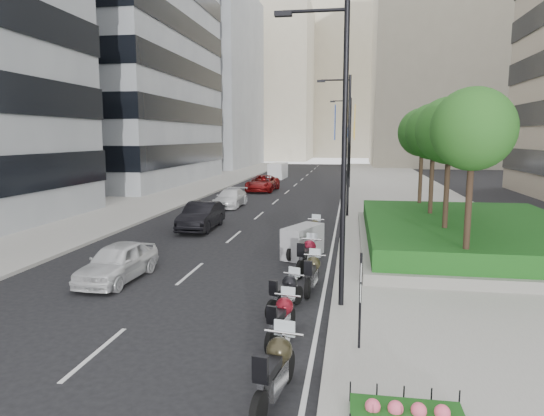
% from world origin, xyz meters
% --- Properties ---
extents(ground, '(160.00, 160.00, 0.00)m').
position_xyz_m(ground, '(0.00, 0.00, 0.00)').
color(ground, black).
rests_on(ground, ground).
extents(sidewalk_right, '(10.00, 100.00, 0.15)m').
position_xyz_m(sidewalk_right, '(9.00, 30.00, 0.07)').
color(sidewalk_right, '#9E9B93').
rests_on(sidewalk_right, ground).
extents(sidewalk_left, '(8.00, 100.00, 0.15)m').
position_xyz_m(sidewalk_left, '(-12.00, 30.00, 0.07)').
color(sidewalk_left, '#9E9B93').
rests_on(sidewalk_left, ground).
extents(lane_edge, '(0.12, 100.00, 0.01)m').
position_xyz_m(lane_edge, '(3.70, 30.00, 0.01)').
color(lane_edge, silver).
rests_on(lane_edge, ground).
extents(lane_centre, '(0.12, 100.00, 0.01)m').
position_xyz_m(lane_centre, '(-1.50, 30.00, 0.01)').
color(lane_centre, silver).
rests_on(lane_centre, ground).
extents(building_grey_far, '(22.00, 26.00, 30.00)m').
position_xyz_m(building_grey_far, '(-24.00, 70.00, 15.00)').
color(building_grey_far, gray).
rests_on(building_grey_far, ground).
extents(building_cream_right, '(28.00, 24.00, 36.00)m').
position_xyz_m(building_cream_right, '(22.00, 80.00, 18.00)').
color(building_cream_right, '#B7AD93').
rests_on(building_cream_right, ground).
extents(building_cream_left, '(26.00, 24.00, 34.00)m').
position_xyz_m(building_cream_left, '(-18.00, 100.00, 17.00)').
color(building_cream_left, '#B7AD93').
rests_on(building_cream_left, ground).
extents(building_cream_centre, '(30.00, 24.00, 38.00)m').
position_xyz_m(building_cream_centre, '(2.00, 120.00, 19.00)').
color(building_cream_centre, '#B7AD93').
rests_on(building_cream_centre, ground).
extents(planter, '(10.00, 14.00, 0.40)m').
position_xyz_m(planter, '(10.00, 10.00, 0.35)').
color(planter, gray).
rests_on(planter, sidewalk_right).
extents(hedge, '(9.40, 13.40, 0.80)m').
position_xyz_m(hedge, '(10.00, 10.00, 0.95)').
color(hedge, '#184B15').
rests_on(hedge, planter).
extents(tree_0, '(2.80, 2.80, 6.30)m').
position_xyz_m(tree_0, '(8.50, 4.00, 5.42)').
color(tree_0, '#332319').
rests_on(tree_0, planter).
extents(tree_1, '(2.80, 2.80, 6.30)m').
position_xyz_m(tree_1, '(8.50, 8.00, 5.42)').
color(tree_1, '#332319').
rests_on(tree_1, planter).
extents(tree_2, '(2.80, 2.80, 6.30)m').
position_xyz_m(tree_2, '(8.50, 12.00, 5.42)').
color(tree_2, '#332319').
rests_on(tree_2, planter).
extents(tree_3, '(2.80, 2.80, 6.30)m').
position_xyz_m(tree_3, '(8.50, 16.00, 5.42)').
color(tree_3, '#332319').
rests_on(tree_3, planter).
extents(lamp_post_0, '(2.34, 0.45, 9.00)m').
position_xyz_m(lamp_post_0, '(4.14, 1.00, 5.07)').
color(lamp_post_0, black).
rests_on(lamp_post_0, ground).
extents(lamp_post_1, '(2.34, 0.45, 9.00)m').
position_xyz_m(lamp_post_1, '(4.14, 18.00, 5.07)').
color(lamp_post_1, black).
rests_on(lamp_post_1, ground).
extents(lamp_post_2, '(2.34, 0.45, 9.00)m').
position_xyz_m(lamp_post_2, '(4.14, 36.00, 5.07)').
color(lamp_post_2, black).
rests_on(lamp_post_2, ground).
extents(parking_sign, '(0.06, 0.32, 2.50)m').
position_xyz_m(parking_sign, '(4.80, -2.00, 1.46)').
color(parking_sign, black).
rests_on(parking_sign, ground).
extents(motorcycle_0, '(0.82, 2.47, 1.23)m').
position_xyz_m(motorcycle_0, '(3.14, -4.45, 0.66)').
color(motorcycle_0, black).
rests_on(motorcycle_0, ground).
extents(motorcycle_1, '(0.72, 2.14, 1.07)m').
position_xyz_m(motorcycle_1, '(2.84, -1.53, 0.57)').
color(motorcycle_1, black).
rests_on(motorcycle_1, ground).
extents(motorcycle_2, '(0.98, 2.01, 1.06)m').
position_xyz_m(motorcycle_2, '(2.67, 0.55, 0.56)').
color(motorcycle_2, black).
rests_on(motorcycle_2, ground).
extents(motorcycle_3, '(0.76, 2.28, 1.13)m').
position_xyz_m(motorcycle_3, '(3.28, 2.69, 0.61)').
color(motorcycle_3, black).
rests_on(motorcycle_3, ground).
extents(motorcycle_4, '(0.83, 2.40, 1.21)m').
position_xyz_m(motorcycle_4, '(2.91, 4.95, 0.65)').
color(motorcycle_4, black).
rests_on(motorcycle_4, ground).
extents(motorcycle_5, '(1.75, 2.46, 1.38)m').
position_xyz_m(motorcycle_5, '(2.50, 7.22, 0.69)').
color(motorcycle_5, black).
rests_on(motorcycle_5, ground).
extents(motorcycle_6, '(0.81, 2.43, 1.22)m').
position_xyz_m(motorcycle_6, '(2.76, 9.58, 0.65)').
color(motorcycle_6, black).
rests_on(motorcycle_6, ground).
extents(car_a, '(1.82, 4.13, 1.38)m').
position_xyz_m(car_a, '(-3.80, 2.72, 0.69)').
color(car_a, silver).
rests_on(car_a, ground).
extents(car_b, '(1.68, 4.66, 1.53)m').
position_xyz_m(car_b, '(-3.81, 12.70, 0.77)').
color(car_b, black).
rests_on(car_b, ground).
extents(car_c, '(1.94, 4.60, 1.32)m').
position_xyz_m(car_c, '(-4.38, 21.61, 0.66)').
color(car_c, white).
rests_on(car_c, ground).
extents(car_d, '(2.73, 5.57, 1.52)m').
position_xyz_m(car_d, '(-3.94, 32.45, 0.76)').
color(car_d, maroon).
rests_on(car_d, ground).
extents(delivery_van, '(1.95, 4.63, 1.91)m').
position_xyz_m(delivery_van, '(-4.63, 46.72, 0.89)').
color(delivery_van, white).
rests_on(delivery_van, ground).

